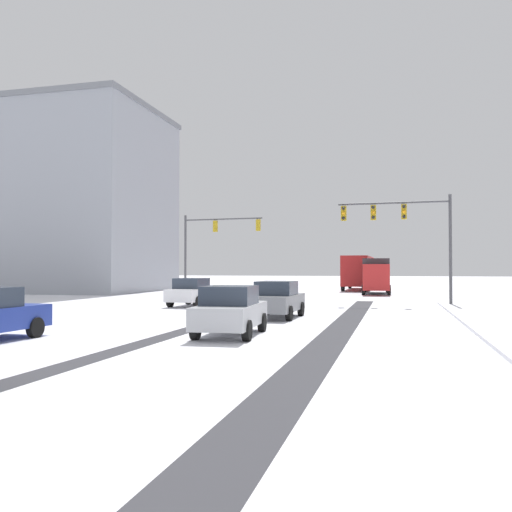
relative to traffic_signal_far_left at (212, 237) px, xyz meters
name	(u,v)px	position (x,y,z in m)	size (l,w,h in m)	color
wheel_track_left_lane	(341,328)	(12.28, -21.19, -4.67)	(1.08, 33.72, 0.01)	#38383D
wheel_track_right_lane	(205,325)	(7.05, -21.19, -4.67)	(0.77, 33.72, 0.01)	#38383D
traffic_signal_far_left	(212,237)	(0.00, 0.00, 0.00)	(6.64, 0.63, 6.50)	#47474C
traffic_signal_near_right	(404,224)	(14.72, -7.82, 0.14)	(6.57, 0.47, 6.50)	#47474C
car_white_lead	(192,292)	(2.79, -11.55, -3.85)	(1.95, 4.16, 1.62)	silver
car_grey_second	(277,299)	(9.15, -17.66, -3.85)	(1.92, 4.14, 1.62)	slate
car_silver_third	(231,310)	(9.00, -24.19, -3.85)	(2.02, 4.19, 1.62)	#B7BABF
bus_oncoming	(359,270)	(10.62, 15.08, -2.68)	(2.80, 11.04, 3.38)	#B21E1E
box_truck_delivery	(376,275)	(12.64, 6.42, -3.04)	(2.50, 7.47, 3.02)	red
office_building_far_left_block	(49,202)	(-18.66, 5.16, 4.02)	(21.94, 14.42, 17.36)	#9399A3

